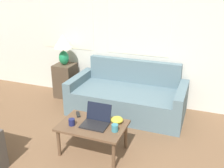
{
  "coord_description": "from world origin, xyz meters",
  "views": [
    {
      "loc": [
        1.78,
        -0.38,
        2.13
      ],
      "look_at": [
        0.55,
        2.87,
        0.75
      ],
      "focal_mm": 42.0,
      "sensor_mm": 36.0,
      "label": 1
    }
  ],
  "objects_px": {
    "laptop": "(96,120)",
    "cup_yellow": "(72,122)",
    "table_lamp": "(63,45)",
    "couch": "(128,97)",
    "cup_navy": "(115,128)",
    "snack_bowl": "(117,120)",
    "tv_remote": "(78,114)",
    "coffee_table": "(93,128)"
  },
  "relations": [
    {
      "from": "table_lamp",
      "to": "laptop",
      "type": "height_order",
      "value": "table_lamp"
    },
    {
      "from": "table_lamp",
      "to": "cup_navy",
      "type": "relative_size",
      "value": 6.28
    },
    {
      "from": "table_lamp",
      "to": "laptop",
      "type": "distance_m",
      "value": 2.0
    },
    {
      "from": "couch",
      "to": "cup_navy",
      "type": "relative_size",
      "value": 21.25
    },
    {
      "from": "laptop",
      "to": "snack_bowl",
      "type": "relative_size",
      "value": 2.06
    },
    {
      "from": "laptop",
      "to": "cup_navy",
      "type": "relative_size",
      "value": 3.72
    },
    {
      "from": "laptop",
      "to": "cup_yellow",
      "type": "xyz_separation_m",
      "value": [
        -0.28,
        -0.13,
        -0.01
      ]
    },
    {
      "from": "cup_yellow",
      "to": "coffee_table",
      "type": "bearing_deg",
      "value": 23.5
    },
    {
      "from": "coffee_table",
      "to": "laptop",
      "type": "height_order",
      "value": "laptop"
    },
    {
      "from": "table_lamp",
      "to": "cup_navy",
      "type": "height_order",
      "value": "table_lamp"
    },
    {
      "from": "couch",
      "to": "snack_bowl",
      "type": "distance_m",
      "value": 1.14
    },
    {
      "from": "couch",
      "to": "table_lamp",
      "type": "distance_m",
      "value": 1.54
    },
    {
      "from": "coffee_table",
      "to": "snack_bowl",
      "type": "height_order",
      "value": "snack_bowl"
    },
    {
      "from": "coffee_table",
      "to": "snack_bowl",
      "type": "bearing_deg",
      "value": 30.34
    },
    {
      "from": "laptop",
      "to": "cup_yellow",
      "type": "bearing_deg",
      "value": -154.48
    },
    {
      "from": "laptop",
      "to": "table_lamp",
      "type": "bearing_deg",
      "value": 132.0
    },
    {
      "from": "cup_yellow",
      "to": "snack_bowl",
      "type": "relative_size",
      "value": 0.54
    },
    {
      "from": "table_lamp",
      "to": "coffee_table",
      "type": "distance_m",
      "value": 2.03
    },
    {
      "from": "coffee_table",
      "to": "cup_yellow",
      "type": "bearing_deg",
      "value": -156.5
    },
    {
      "from": "cup_navy",
      "to": "cup_yellow",
      "type": "relative_size",
      "value": 1.04
    },
    {
      "from": "couch",
      "to": "cup_yellow",
      "type": "xyz_separation_m",
      "value": [
        -0.32,
        -1.37,
        0.19
      ]
    },
    {
      "from": "couch",
      "to": "table_lamp",
      "type": "bearing_deg",
      "value": 171.78
    },
    {
      "from": "table_lamp",
      "to": "cup_navy",
      "type": "xyz_separation_m",
      "value": [
        1.57,
        -1.51,
        -0.57
      ]
    },
    {
      "from": "couch",
      "to": "cup_navy",
      "type": "bearing_deg",
      "value": -79.62
    },
    {
      "from": "snack_bowl",
      "to": "cup_yellow",
      "type": "bearing_deg",
      "value": -152.76
    },
    {
      "from": "coffee_table",
      "to": "tv_remote",
      "type": "height_order",
      "value": "tv_remote"
    },
    {
      "from": "coffee_table",
      "to": "cup_navy",
      "type": "distance_m",
      "value": 0.34
    },
    {
      "from": "cup_navy",
      "to": "snack_bowl",
      "type": "distance_m",
      "value": 0.21
    },
    {
      "from": "table_lamp",
      "to": "cup_yellow",
      "type": "distance_m",
      "value": 1.95
    },
    {
      "from": "laptop",
      "to": "cup_yellow",
      "type": "height_order",
      "value": "laptop"
    },
    {
      "from": "table_lamp",
      "to": "laptop",
      "type": "xyz_separation_m",
      "value": [
        1.29,
        -1.43,
        -0.55
      ]
    },
    {
      "from": "cup_yellow",
      "to": "tv_remote",
      "type": "relative_size",
      "value": 0.58
    },
    {
      "from": "cup_yellow",
      "to": "tv_remote",
      "type": "height_order",
      "value": "cup_yellow"
    },
    {
      "from": "couch",
      "to": "tv_remote",
      "type": "distance_m",
      "value": 1.18
    },
    {
      "from": "snack_bowl",
      "to": "tv_remote",
      "type": "relative_size",
      "value": 1.09
    },
    {
      "from": "table_lamp",
      "to": "tv_remote",
      "type": "bearing_deg",
      "value": -53.58
    },
    {
      "from": "cup_navy",
      "to": "table_lamp",
      "type": "bearing_deg",
      "value": 136.19
    },
    {
      "from": "snack_bowl",
      "to": "tv_remote",
      "type": "height_order",
      "value": "snack_bowl"
    },
    {
      "from": "table_lamp",
      "to": "tv_remote",
      "type": "distance_m",
      "value": 1.72
    },
    {
      "from": "couch",
      "to": "table_lamp",
      "type": "xyz_separation_m",
      "value": [
        -1.33,
        0.19,
        0.76
      ]
    },
    {
      "from": "coffee_table",
      "to": "laptop",
      "type": "bearing_deg",
      "value": 36.63
    },
    {
      "from": "coffee_table",
      "to": "laptop",
      "type": "xyz_separation_m",
      "value": [
        0.04,
        0.03,
        0.11
      ]
    }
  ]
}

